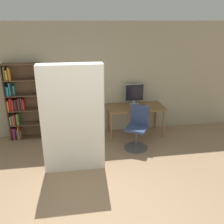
# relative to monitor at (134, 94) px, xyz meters

# --- Properties ---
(wall_back) EXTENTS (8.00, 0.06, 2.70)m
(wall_back) POSITION_rel_monitor_xyz_m (-1.23, 0.17, 0.36)
(wall_back) COLOR tan
(wall_back) RESTS_ON ground
(desk) EXTENTS (1.39, 0.70, 0.73)m
(desk) POSITION_rel_monitor_xyz_m (-0.02, -0.21, -0.35)
(desk) COLOR brown
(desk) RESTS_ON ground
(monitor) EXTENTS (0.47, 0.25, 0.51)m
(monitor) POSITION_rel_monitor_xyz_m (0.00, 0.00, 0.00)
(monitor) COLOR #B7B7BC
(monitor) RESTS_ON desk
(office_chair) EXTENTS (0.60, 0.60, 0.96)m
(office_chair) POSITION_rel_monitor_xyz_m (-0.14, -0.88, -0.60)
(office_chair) COLOR #4C4C51
(office_chair) RESTS_ON ground
(bookshelf) EXTENTS (0.83, 0.28, 1.81)m
(bookshelf) POSITION_rel_monitor_xyz_m (-2.71, 0.03, -0.12)
(bookshelf) COLOR brown
(bookshelf) RESTS_ON ground
(mattress_near) EXTENTS (1.13, 0.29, 2.03)m
(mattress_near) POSITION_rel_monitor_xyz_m (-1.52, -1.51, 0.02)
(mattress_near) COLOR silver
(mattress_near) RESTS_ON ground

